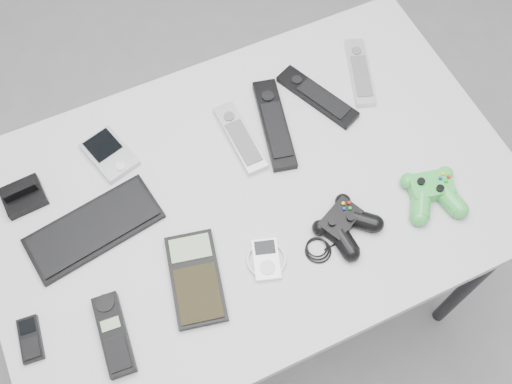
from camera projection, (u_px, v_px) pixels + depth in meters
name	position (u px, v px, depth m)	size (l,w,h in m)	color
floor	(247.00, 266.00, 2.01)	(3.50, 3.50, 0.00)	slate
desk	(251.00, 204.00, 1.35)	(1.14, 0.73, 0.76)	#AAAAAD
pda_keyboard	(94.00, 228.00, 1.24)	(0.28, 0.12, 0.02)	black
dock_bracket	(22.00, 194.00, 1.26)	(0.08, 0.07, 0.05)	black
pda	(109.00, 154.00, 1.32)	(0.08, 0.12, 0.02)	#A9AAB0
remote_silver_a	(240.00, 137.00, 1.34)	(0.05, 0.19, 0.02)	#A9AAB0
remote_black_a	(274.00, 124.00, 1.35)	(0.05, 0.24, 0.02)	black
remote_black_b	(317.00, 96.00, 1.39)	(0.05, 0.21, 0.02)	black
remote_silver_b	(360.00, 72.00, 1.42)	(0.04, 0.19, 0.02)	#B3B2B9
mobile_phone	(30.00, 339.00, 1.14)	(0.04, 0.09, 0.01)	black
cordless_handset	(114.00, 334.00, 1.14)	(0.05, 0.16, 0.02)	black
calculator	(196.00, 278.00, 1.19)	(0.10, 0.19, 0.02)	black
mp3_player	(266.00, 259.00, 1.21)	(0.08, 0.09, 0.02)	white
controller_black	(345.00, 224.00, 1.23)	(0.21, 0.13, 0.04)	black
controller_green	(432.00, 192.00, 1.26)	(0.13, 0.13, 0.04)	#279029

